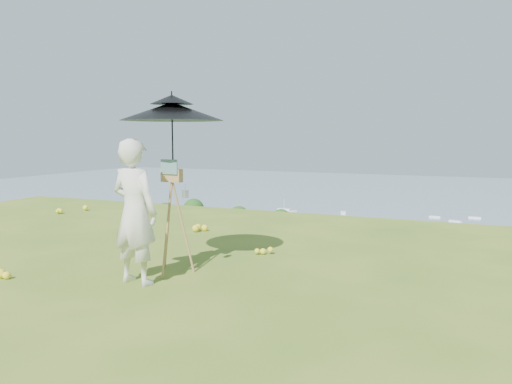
% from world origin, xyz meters
% --- Properties ---
extents(ground, '(14.00, 14.00, 0.00)m').
position_xyz_m(ground, '(0.00, 0.00, 0.00)').
color(ground, '#4B7120').
rests_on(ground, ground).
extents(shoreline_tier, '(170.00, 28.00, 8.00)m').
position_xyz_m(shoreline_tier, '(0.00, 75.00, -36.00)').
color(shoreline_tier, '#6E6558').
rests_on(shoreline_tier, bay_water).
extents(bay_water, '(700.00, 700.00, 0.00)m').
position_xyz_m(bay_water, '(0.00, 240.00, -34.00)').
color(bay_water, '#738EA5').
rests_on(bay_water, ground).
extents(peninsula, '(90.00, 60.00, 12.00)m').
position_xyz_m(peninsula, '(-75.00, 155.00, -29.00)').
color(peninsula, '#16390F').
rests_on(peninsula, bay_water).
extents(slope_trees, '(110.00, 50.00, 6.00)m').
position_xyz_m(slope_trees, '(0.00, 35.00, -15.00)').
color(slope_trees, '#1A4A16').
rests_on(slope_trees, forest_slope).
extents(harbor_town, '(110.00, 22.00, 5.00)m').
position_xyz_m(harbor_town, '(0.00, 75.00, -29.50)').
color(harbor_town, silver).
rests_on(harbor_town, shoreline_tier).
extents(moored_boats, '(140.00, 140.00, 0.70)m').
position_xyz_m(moored_boats, '(-12.50, 161.00, -33.65)').
color(moored_boats, white).
rests_on(moored_boats, bay_water).
extents(wildflowers, '(10.00, 10.50, 0.12)m').
position_xyz_m(wildflowers, '(0.00, 0.25, 0.06)').
color(wildflowers, yellow).
rests_on(wildflowers, ground).
extents(painter, '(0.70, 0.51, 1.81)m').
position_xyz_m(painter, '(1.28, 0.74, 0.90)').
color(painter, white).
rests_on(painter, ground).
extents(field_easel, '(0.60, 0.60, 1.53)m').
position_xyz_m(field_easel, '(1.45, 1.33, 0.77)').
color(field_easel, '#A68445').
rests_on(field_easel, ground).
extents(sun_umbrella, '(1.40, 1.40, 1.16)m').
position_xyz_m(sun_umbrella, '(1.45, 1.36, 1.84)').
color(sun_umbrella, black).
rests_on(sun_umbrella, field_easel).
extents(painter_cap, '(0.20, 0.24, 0.10)m').
position_xyz_m(painter_cap, '(1.28, 0.74, 1.75)').
color(painter_cap, '#CE7181').
rests_on(painter_cap, painter).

